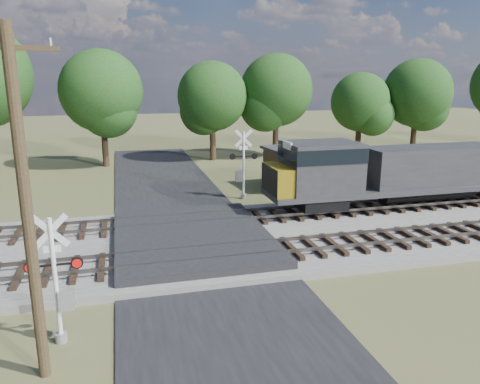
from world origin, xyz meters
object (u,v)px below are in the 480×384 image
object	(u,v)px
crossing_signal_far	(242,170)
equipment_shed	(299,168)
crossing_signal_near	(60,291)
utility_pole	(26,203)

from	to	relation	value
crossing_signal_far	equipment_shed	xyz separation A→B (m)	(4.61, 1.86, -0.41)
equipment_shed	crossing_signal_near	bearing A→B (deg)	-136.50
crossing_signal_near	utility_pole	bearing A→B (deg)	-102.51
crossing_signal_near	equipment_shed	distance (m)	21.82
utility_pole	crossing_signal_far	bearing A→B (deg)	52.64
crossing_signal_far	crossing_signal_near	bearing A→B (deg)	64.45
crossing_signal_near	crossing_signal_far	xyz separation A→B (m)	(9.42, 14.84, 0.20)
utility_pole	equipment_shed	distance (m)	23.47
crossing_signal_far	utility_pole	world-z (taller)	utility_pole
equipment_shed	crossing_signal_far	bearing A→B (deg)	-164.46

